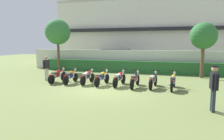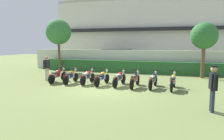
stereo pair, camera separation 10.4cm
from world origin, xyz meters
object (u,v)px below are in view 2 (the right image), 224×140
at_px(motorcycle_in_row_4, 119,78).
at_px(motorcycle_in_row_6, 153,80).
at_px(motorcycle_in_row_0, 58,75).
at_px(inspector_person, 47,66).
at_px(motorcycle_in_row_1, 71,76).
at_px(motorcycle_in_row_5, 135,79).
at_px(tree_near_inspector, 59,32).
at_px(tree_far_side, 204,36).
at_px(officer_0, 213,85).
at_px(motorcycle_in_row_7, 173,81).
at_px(motorcycle_in_row_2, 88,77).
at_px(parked_car, 118,59).
at_px(motorcycle_in_row_3, 102,78).

xyz_separation_m(motorcycle_in_row_4, motorcycle_in_row_6, (1.97, 0.03, -0.00)).
xyz_separation_m(motorcycle_in_row_0, inspector_person, (-1.09, 0.42, 0.53)).
bearing_deg(motorcycle_in_row_1, motorcycle_in_row_5, -88.44).
height_order(tree_near_inspector, tree_far_side, tree_near_inspector).
relative_size(motorcycle_in_row_0, motorcycle_in_row_4, 1.00).
xyz_separation_m(tree_far_side, motorcycle_in_row_6, (-2.99, -4.49, -2.54)).
xyz_separation_m(motorcycle_in_row_6, officer_0, (2.56, -3.61, 0.57)).
bearing_deg(motorcycle_in_row_7, tree_far_side, -18.25).
bearing_deg(motorcycle_in_row_6, motorcycle_in_row_0, 96.82).
xyz_separation_m(tree_far_side, motorcycle_in_row_2, (-7.01, -4.50, -2.54)).
distance_m(motorcycle_in_row_5, inspector_person, 6.18).
bearing_deg(tree_far_side, inspector_person, -157.61).
bearing_deg(parked_car, officer_0, -57.39).
bearing_deg(motorcycle_in_row_5, parked_car, 24.91).
xyz_separation_m(motorcycle_in_row_7, inspector_person, (-8.24, 0.41, 0.52)).
distance_m(tree_near_inspector, motorcycle_in_row_4, 9.14).
xyz_separation_m(motorcycle_in_row_2, inspector_person, (-3.14, 0.32, 0.53)).
bearing_deg(inspector_person, motorcycle_in_row_1, -12.49).
bearing_deg(motorcycle_in_row_3, tree_far_side, -46.55).
xyz_separation_m(motorcycle_in_row_0, motorcycle_in_row_1, (0.96, -0.03, -0.01)).
relative_size(parked_car, motorcycle_in_row_2, 2.54).
relative_size(motorcycle_in_row_3, motorcycle_in_row_4, 0.99).
relative_size(motorcycle_in_row_0, inspector_person, 1.17).
bearing_deg(motorcycle_in_row_6, tree_near_inspector, 67.06).
height_order(tree_far_side, motorcycle_in_row_7, tree_far_side).
xyz_separation_m(motorcycle_in_row_5, officer_0, (3.57, -3.47, 0.57)).
distance_m(motorcycle_in_row_2, motorcycle_in_row_7, 5.10).
distance_m(tree_near_inspector, motorcycle_in_row_3, 8.38).
relative_size(motorcycle_in_row_4, inspector_person, 1.18).
height_order(motorcycle_in_row_7, inspector_person, inspector_person).
xyz_separation_m(motorcycle_in_row_0, motorcycle_in_row_3, (3.03, 0.02, -0.00)).
relative_size(tree_near_inspector, motorcycle_in_row_4, 2.39).
xyz_separation_m(inspector_person, officer_0, (9.72, -3.92, 0.05)).
bearing_deg(motorcycle_in_row_6, motorcycle_in_row_5, 103.50).
height_order(motorcycle_in_row_0, motorcycle_in_row_1, motorcycle_in_row_0).
height_order(tree_near_inspector, motorcycle_in_row_5, tree_near_inspector).
height_order(parked_car, motorcycle_in_row_1, parked_car).
xyz_separation_m(motorcycle_in_row_5, motorcycle_in_row_6, (1.02, 0.14, -0.00)).
distance_m(motorcycle_in_row_3, motorcycle_in_row_5, 2.02).
bearing_deg(motorcycle_in_row_2, tree_far_side, -54.26).
bearing_deg(motorcycle_in_row_6, motorcycle_in_row_4, 96.77).
bearing_deg(motorcycle_in_row_5, motorcycle_in_row_2, 90.72).
bearing_deg(inspector_person, motorcycle_in_row_3, -5.52).
xyz_separation_m(parked_car, tree_near_inspector, (-4.41, -3.94, 2.53)).
height_order(motorcycle_in_row_5, motorcycle_in_row_7, motorcycle_in_row_7).
xyz_separation_m(motorcycle_in_row_0, motorcycle_in_row_6, (6.07, 0.11, 0.00)).
height_order(motorcycle_in_row_0, officer_0, officer_0).
distance_m(motorcycle_in_row_3, inspector_person, 4.18).
bearing_deg(motorcycle_in_row_0, officer_0, -109.16).
bearing_deg(officer_0, parked_car, -63.52).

